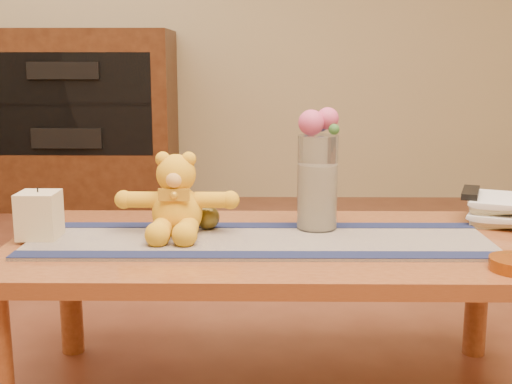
{
  "coord_description": "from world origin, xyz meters",
  "views": [
    {
      "loc": [
        -0.03,
        -1.7,
        0.92
      ],
      "look_at": [
        -0.05,
        0.0,
        0.58
      ],
      "focal_mm": 46.81,
      "sensor_mm": 36.0,
      "label": 1
    }
  ],
  "objects_px": {
    "teddy_bear": "(177,195)",
    "bronze_ball": "(208,217)",
    "glass_vase": "(317,182)",
    "book_bottom": "(469,216)",
    "tv_remote": "(471,193)",
    "pillar_candle": "(39,215)"
  },
  "relations": [
    {
      "from": "teddy_bear",
      "to": "tv_remote",
      "type": "height_order",
      "value": "teddy_bear"
    },
    {
      "from": "glass_vase",
      "to": "book_bottom",
      "type": "relative_size",
      "value": 1.17
    },
    {
      "from": "teddy_bear",
      "to": "glass_vase",
      "type": "height_order",
      "value": "glass_vase"
    },
    {
      "from": "pillar_candle",
      "to": "bronze_ball",
      "type": "height_order",
      "value": "pillar_candle"
    },
    {
      "from": "glass_vase",
      "to": "teddy_bear",
      "type": "bearing_deg",
      "value": -171.74
    },
    {
      "from": "book_bottom",
      "to": "glass_vase",
      "type": "bearing_deg",
      "value": -146.72
    },
    {
      "from": "teddy_bear",
      "to": "bronze_ball",
      "type": "height_order",
      "value": "teddy_bear"
    },
    {
      "from": "book_bottom",
      "to": "teddy_bear",
      "type": "bearing_deg",
      "value": -150.39
    },
    {
      "from": "glass_vase",
      "to": "bronze_ball",
      "type": "distance_m",
      "value": 0.32
    },
    {
      "from": "bronze_ball",
      "to": "glass_vase",
      "type": "bearing_deg",
      "value": 2.03
    },
    {
      "from": "teddy_bear",
      "to": "bronze_ball",
      "type": "xyz_separation_m",
      "value": [
        0.08,
        0.04,
        -0.07
      ]
    },
    {
      "from": "glass_vase",
      "to": "book_bottom",
      "type": "distance_m",
      "value": 0.5
    },
    {
      "from": "pillar_candle",
      "to": "glass_vase",
      "type": "relative_size",
      "value": 0.47
    },
    {
      "from": "teddy_bear",
      "to": "glass_vase",
      "type": "distance_m",
      "value": 0.38
    },
    {
      "from": "teddy_bear",
      "to": "bronze_ball",
      "type": "bearing_deg",
      "value": 30.33
    },
    {
      "from": "teddy_bear",
      "to": "book_bottom",
      "type": "relative_size",
      "value": 1.39
    },
    {
      "from": "book_bottom",
      "to": "tv_remote",
      "type": "xyz_separation_m",
      "value": [
        -0.0,
        -0.01,
        0.07
      ]
    },
    {
      "from": "teddy_bear",
      "to": "pillar_candle",
      "type": "distance_m",
      "value": 0.36
    },
    {
      "from": "pillar_candle",
      "to": "book_bottom",
      "type": "xyz_separation_m",
      "value": [
        1.2,
        0.24,
        -0.06
      ]
    },
    {
      "from": "pillar_candle",
      "to": "glass_vase",
      "type": "xyz_separation_m",
      "value": [
        0.74,
        0.1,
        0.07
      ]
    },
    {
      "from": "teddy_bear",
      "to": "book_bottom",
      "type": "height_order",
      "value": "teddy_bear"
    },
    {
      "from": "tv_remote",
      "to": "glass_vase",
      "type": "bearing_deg",
      "value": -144.69
    }
  ]
}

